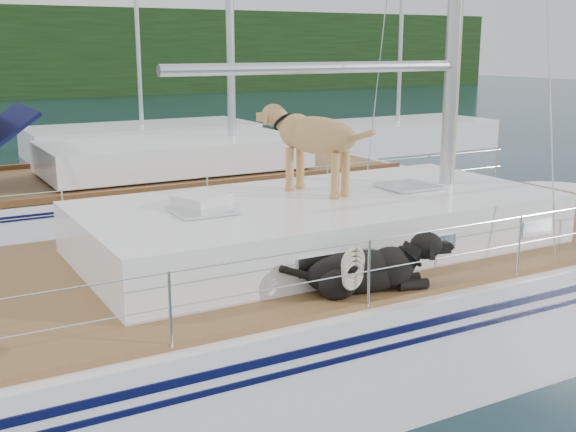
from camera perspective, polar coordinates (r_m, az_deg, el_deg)
ground at (r=8.11m, az=-2.43°, el=-11.76°), size 120.00×120.00×0.00m
main_sailboat at (r=7.89m, az=-1.84°, el=-7.15°), size 12.00×3.80×14.01m
neighbor_sailboat at (r=13.55m, az=-13.16°, el=0.99°), size 11.00×3.50×13.30m
bg_boat_center at (r=23.90m, az=-11.43°, el=5.88°), size 7.20×3.00×11.65m
bg_boat_east at (r=25.02m, az=8.63°, el=6.33°), size 6.40×3.00×11.65m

